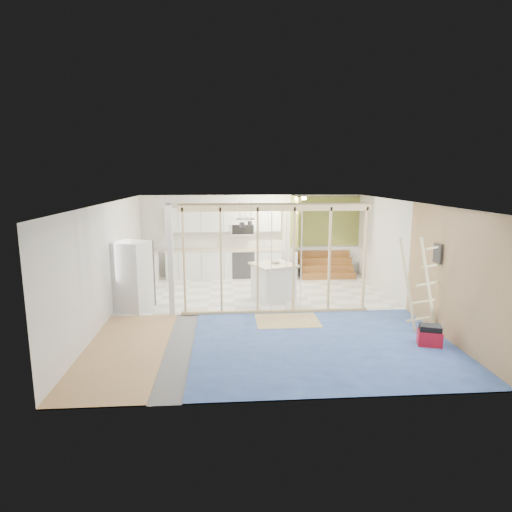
{
  "coord_description": "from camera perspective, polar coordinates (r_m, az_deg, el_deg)",
  "views": [
    {
      "loc": [
        -0.87,
        -9.61,
        3.19
      ],
      "look_at": [
        -0.11,
        0.6,
        1.27
      ],
      "focal_mm": 30.0,
      "sensor_mm": 36.0,
      "label": 1
    }
  ],
  "objects": [
    {
      "name": "toolbox",
      "position": [
        8.9,
        22.15,
        -9.85
      ],
      "size": [
        0.51,
        0.44,
        0.41
      ],
      "rotation": [
        0.0,
        0.0,
        -0.31
      ],
      "color": "#AB0F1F",
      "rests_on": "room"
    },
    {
      "name": "bowl",
      "position": [
        11.08,
        2.65,
        -0.82
      ],
      "size": [
        0.3,
        0.3,
        0.06
      ],
      "primitive_type": "imported",
      "rotation": [
        0.0,
        0.0,
        0.18
      ],
      "color": "silver",
      "rests_on": "island"
    },
    {
      "name": "pot_rack",
      "position": [
        11.58,
        -1.43,
        4.7
      ],
      "size": [
        0.52,
        0.52,
        0.72
      ],
      "color": "black",
      "rests_on": "room"
    },
    {
      "name": "island",
      "position": [
        11.13,
        2.32,
        -3.49
      ],
      "size": [
        1.28,
        1.28,
        0.96
      ],
      "rotation": [
        0.0,
        0.0,
        0.39
      ],
      "color": "silver",
      "rests_on": "room"
    },
    {
      "name": "soap_bottle_a",
      "position": [
        13.67,
        -11.04,
        1.49
      ],
      "size": [
        0.11,
        0.11,
        0.28
      ],
      "primitive_type": "imported",
      "rotation": [
        0.0,
        0.0,
        0.05
      ],
      "color": "silver",
      "rests_on": "base_cabinets"
    },
    {
      "name": "ceiling_light",
      "position": [
        12.83,
        6.01,
        7.66
      ],
      "size": [
        0.32,
        0.32,
        0.08
      ],
      "primitive_type": "cylinder",
      "color": "#FFEABF",
      "rests_on": "room"
    },
    {
      "name": "green_partition",
      "position": [
        13.77,
        8.04,
        1.13
      ],
      "size": [
        2.25,
        1.51,
        2.6
      ],
      "color": "olive",
      "rests_on": "room"
    },
    {
      "name": "electrical_panel",
      "position": [
        9.4,
        23.05,
        0.33
      ],
      "size": [
        0.04,
        0.3,
        0.4
      ],
      "primitive_type": "cube",
      "color": "#333338",
      "rests_on": "room"
    },
    {
      "name": "room",
      "position": [
        9.84,
        0.91,
        -0.46
      ],
      "size": [
        7.01,
        8.01,
        2.61
      ],
      "color": "slate",
      "rests_on": "ground"
    },
    {
      "name": "base_cabinets",
      "position": [
        13.28,
        -7.33,
        -1.3
      ],
      "size": [
        4.45,
        2.24,
        0.93
      ],
      "color": "silver",
      "rests_on": "room"
    },
    {
      "name": "fridge",
      "position": [
        10.57,
        -16.14,
        -2.65
      ],
      "size": [
        0.95,
        0.91,
        1.68
      ],
      "rotation": [
        0.0,
        0.0,
        -0.37
      ],
      "color": "silver",
      "rests_on": "room"
    },
    {
      "name": "ladder",
      "position": [
        9.35,
        21.11,
        -3.6
      ],
      "size": [
        1.06,
        0.13,
        1.97
      ],
      "rotation": [
        0.0,
        0.0,
        -0.18
      ],
      "color": "#D4C782",
      "rests_on": "room"
    },
    {
      "name": "stud_frame",
      "position": [
        9.77,
        -0.35,
        1.11
      ],
      "size": [
        4.66,
        0.14,
        2.6
      ],
      "color": "#DDB687",
      "rests_on": "room"
    },
    {
      "name": "floor_overlays",
      "position": [
        10.23,
        1.27,
        -7.49
      ],
      "size": [
        7.0,
        8.0,
        0.03
      ],
      "color": "white",
      "rests_on": "room"
    },
    {
      "name": "soap_bottle_b",
      "position": [
        13.62,
        1.09,
        1.5
      ],
      "size": [
        0.11,
        0.11,
        0.2
      ],
      "primitive_type": "imported",
      "rotation": [
        0.0,
        0.0,
        -0.19
      ],
      "color": "silver",
      "rests_on": "base_cabinets"
    },
    {
      "name": "upper_cabinets",
      "position": [
        13.5,
        -4.1,
        4.77
      ],
      "size": [
        3.6,
        0.41,
        0.85
      ],
      "color": "silver",
      "rests_on": "room"
    },
    {
      "name": "sheathing_panel",
      "position": [
        8.97,
        24.91,
        -2.55
      ],
      "size": [
        0.02,
        4.0,
        2.6
      ],
      "primitive_type": "cube",
      "color": "tan",
      "rests_on": "room"
    }
  ]
}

